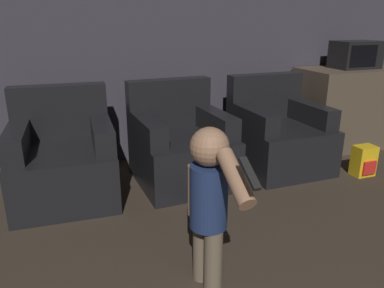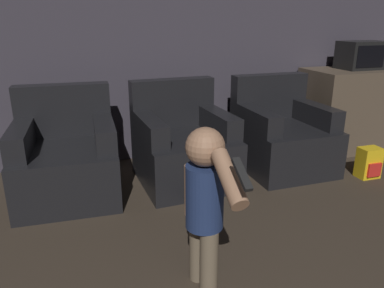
{
  "view_description": "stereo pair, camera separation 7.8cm",
  "coord_description": "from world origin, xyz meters",
  "px_view_note": "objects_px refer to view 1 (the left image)",
  "views": [
    {
      "loc": [
        -0.69,
        0.62,
        1.47
      ],
      "look_at": [
        0.16,
        3.01,
        0.61
      ],
      "focal_mm": 35.0,
      "sensor_mm": 36.0,
      "label": 1
    },
    {
      "loc": [
        -0.62,
        0.59,
        1.47
      ],
      "look_at": [
        0.16,
        3.01,
        0.61
      ],
      "focal_mm": 35.0,
      "sensor_mm": 36.0,
      "label": 2
    }
  ],
  "objects_px": {
    "armchair_middle": "(181,147)",
    "armchair_right": "(278,136)",
    "toy_backpack": "(364,161)",
    "microwave": "(356,55)",
    "person_toddler": "(209,197)",
    "armchair_left": "(64,160)"
  },
  "relations": [
    {
      "from": "armchair_middle",
      "to": "armchair_right",
      "type": "height_order",
      "value": "same"
    },
    {
      "from": "toy_backpack",
      "to": "microwave",
      "type": "xyz_separation_m",
      "value": [
        0.49,
        0.83,
        0.93
      ]
    },
    {
      "from": "armchair_right",
      "to": "microwave",
      "type": "bearing_deg",
      "value": 14.75
    },
    {
      "from": "person_toddler",
      "to": "armchair_middle",
      "type": "bearing_deg",
      "value": -24.95
    },
    {
      "from": "armchair_left",
      "to": "person_toddler",
      "type": "distance_m",
      "value": 1.66
    },
    {
      "from": "armchair_middle",
      "to": "toy_backpack",
      "type": "height_order",
      "value": "armchair_middle"
    },
    {
      "from": "armchair_right",
      "to": "microwave",
      "type": "xyz_separation_m",
      "value": [
        1.16,
        0.33,
        0.75
      ]
    },
    {
      "from": "armchair_left",
      "to": "microwave",
      "type": "distance_m",
      "value": 3.35
    },
    {
      "from": "armchair_left",
      "to": "armchair_right",
      "type": "relative_size",
      "value": 1.0
    },
    {
      "from": "toy_backpack",
      "to": "armchair_left",
      "type": "bearing_deg",
      "value": 169.67
    },
    {
      "from": "armchair_right",
      "to": "armchair_middle",
      "type": "bearing_deg",
      "value": 178.97
    },
    {
      "from": "person_toddler",
      "to": "armchair_right",
      "type": "bearing_deg",
      "value": -55.59
    },
    {
      "from": "armchair_middle",
      "to": "person_toddler",
      "type": "distance_m",
      "value": 1.53
    },
    {
      "from": "armchair_middle",
      "to": "armchair_right",
      "type": "distance_m",
      "value": 1.05
    },
    {
      "from": "armchair_middle",
      "to": "toy_backpack",
      "type": "distance_m",
      "value": 1.8
    },
    {
      "from": "toy_backpack",
      "to": "person_toddler",
      "type": "bearing_deg",
      "value": -154.39
    },
    {
      "from": "microwave",
      "to": "armchair_middle",
      "type": "bearing_deg",
      "value": -171.56
    },
    {
      "from": "armchair_left",
      "to": "person_toddler",
      "type": "xyz_separation_m",
      "value": [
        0.73,
        -1.48,
        0.23
      ]
    },
    {
      "from": "armchair_middle",
      "to": "microwave",
      "type": "height_order",
      "value": "microwave"
    },
    {
      "from": "armchair_middle",
      "to": "microwave",
      "type": "relative_size",
      "value": 1.81
    },
    {
      "from": "armchair_left",
      "to": "microwave",
      "type": "xyz_separation_m",
      "value": [
        3.24,
        0.33,
        0.75
      ]
    },
    {
      "from": "toy_backpack",
      "to": "microwave",
      "type": "distance_m",
      "value": 1.34
    }
  ]
}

